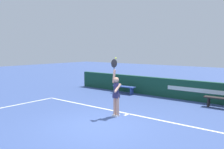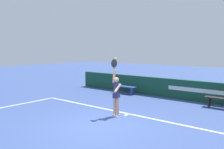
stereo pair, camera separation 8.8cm
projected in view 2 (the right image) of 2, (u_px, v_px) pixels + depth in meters
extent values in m
plane|color=#374D87|center=(97.00, 126.00, 8.30)|extent=(60.00, 60.00, 0.00)
cube|color=white|center=(129.00, 114.00, 9.80)|extent=(10.23, 0.11, 0.00)
cube|color=white|center=(5.00, 107.00, 10.95)|extent=(0.11, 5.40, 0.00)
cube|color=white|center=(127.00, 115.00, 9.69)|extent=(0.11, 0.30, 0.00)
cube|color=#14422E|center=(172.00, 88.00, 12.96)|extent=(13.23, 0.24, 1.05)
cube|color=silver|center=(199.00, 91.00, 11.92)|extent=(3.35, 0.01, 0.21)
cylinder|color=tan|center=(118.00, 107.00, 9.40)|extent=(0.11, 0.11, 0.78)
cylinder|color=tan|center=(115.00, 106.00, 9.48)|extent=(0.11, 0.11, 0.78)
cube|color=white|center=(117.00, 116.00, 9.42)|extent=(0.12, 0.25, 0.07)
cube|color=white|center=(114.00, 115.00, 9.50)|extent=(0.12, 0.25, 0.07)
cylinder|color=#2B2952|center=(116.00, 90.00, 9.37)|extent=(0.21, 0.21, 0.56)
cube|color=#2B2952|center=(116.00, 96.00, 9.39)|extent=(0.25, 0.21, 0.16)
sphere|color=tan|center=(116.00, 80.00, 9.33)|extent=(0.21, 0.21, 0.21)
cylinder|color=tan|center=(114.00, 76.00, 9.37)|extent=(0.16, 0.10, 0.53)
cylinder|color=tan|center=(118.00, 88.00, 9.25)|extent=(0.13, 0.45, 0.33)
ellipsoid|color=black|center=(114.00, 63.00, 9.31)|extent=(0.34, 0.06, 0.39)
cylinder|color=black|center=(114.00, 68.00, 9.33)|extent=(0.03, 0.03, 0.18)
sphere|color=#C4DD39|center=(116.00, 58.00, 9.26)|extent=(0.07, 0.07, 0.07)
cube|color=#2E4794|center=(125.00, 87.00, 14.20)|extent=(1.44, 0.43, 0.05)
cube|color=#2E4794|center=(117.00, 89.00, 14.54)|extent=(0.07, 0.32, 0.43)
cube|color=#2E4794|center=(132.00, 91.00, 13.90)|extent=(0.07, 0.32, 0.43)
cube|color=black|center=(209.00, 102.00, 11.01)|extent=(0.06, 0.32, 0.45)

